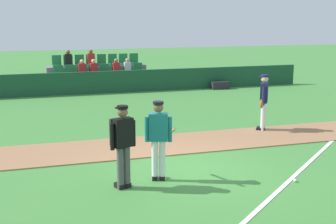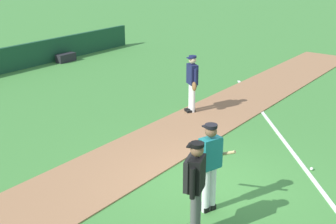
{
  "view_description": "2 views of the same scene",
  "coord_description": "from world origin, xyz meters",
  "px_view_note": "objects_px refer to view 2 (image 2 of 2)",
  "views": [
    {
      "loc": [
        -3.37,
        -9.77,
        3.54
      ],
      "look_at": [
        -0.15,
        0.72,
        1.25
      ],
      "focal_mm": 49.6,
      "sensor_mm": 36.0,
      "label": 1
    },
    {
      "loc": [
        -7.14,
        -4.36,
        4.7
      ],
      "look_at": [
        0.54,
        1.45,
        1.2
      ],
      "focal_mm": 48.07,
      "sensor_mm": 36.0,
      "label": 2
    }
  ],
  "objects_px": {
    "batter_teal_jersey": "(210,164)",
    "runner_navy_jersey": "(192,82)",
    "baseball": "(312,169)",
    "equipment_bag": "(66,58)",
    "umpire_home_plate": "(195,184)"
  },
  "relations": [
    {
      "from": "batter_teal_jersey",
      "to": "runner_navy_jersey",
      "type": "relative_size",
      "value": 1.0
    },
    {
      "from": "baseball",
      "to": "equipment_bag",
      "type": "bearing_deg",
      "value": 73.79
    },
    {
      "from": "runner_navy_jersey",
      "to": "baseball",
      "type": "relative_size",
      "value": 23.78
    },
    {
      "from": "umpire_home_plate",
      "to": "runner_navy_jersey",
      "type": "relative_size",
      "value": 1.0
    },
    {
      "from": "batter_teal_jersey",
      "to": "umpire_home_plate",
      "type": "relative_size",
      "value": 1.0
    },
    {
      "from": "umpire_home_plate",
      "to": "baseball",
      "type": "relative_size",
      "value": 23.78
    },
    {
      "from": "batter_teal_jersey",
      "to": "umpire_home_plate",
      "type": "height_order",
      "value": "same"
    },
    {
      "from": "batter_teal_jersey",
      "to": "baseball",
      "type": "height_order",
      "value": "batter_teal_jersey"
    },
    {
      "from": "umpire_home_plate",
      "to": "runner_navy_jersey",
      "type": "distance_m",
      "value": 6.28
    },
    {
      "from": "runner_navy_jersey",
      "to": "equipment_bag",
      "type": "distance_m",
      "value": 8.45
    },
    {
      "from": "umpire_home_plate",
      "to": "batter_teal_jersey",
      "type": "bearing_deg",
      "value": 15.42
    },
    {
      "from": "batter_teal_jersey",
      "to": "equipment_bag",
      "type": "xyz_separation_m",
      "value": [
        6.42,
        11.49,
        -0.79
      ]
    },
    {
      "from": "equipment_bag",
      "to": "runner_navy_jersey",
      "type": "bearing_deg",
      "value": -104.36
    },
    {
      "from": "runner_navy_jersey",
      "to": "baseball",
      "type": "bearing_deg",
      "value": -109.62
    },
    {
      "from": "runner_navy_jersey",
      "to": "batter_teal_jersey",
      "type": "bearing_deg",
      "value": -142.4
    }
  ]
}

